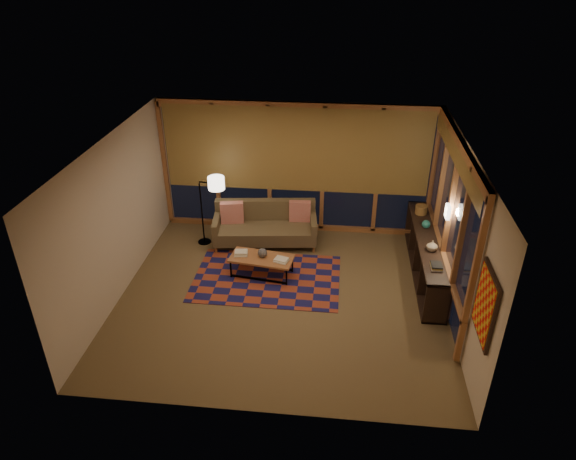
# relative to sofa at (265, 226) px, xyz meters

# --- Properties ---
(floor) EXTENTS (5.50, 5.00, 0.01)m
(floor) POSITION_rel_sofa_xyz_m (0.54, -1.73, -0.41)
(floor) COLOR olive
(floor) RESTS_ON ground
(ceiling) EXTENTS (5.50, 5.00, 0.01)m
(ceiling) POSITION_rel_sofa_xyz_m (0.54, -1.73, 2.29)
(ceiling) COLOR white
(ceiling) RESTS_ON walls
(walls) EXTENTS (5.51, 5.01, 2.70)m
(walls) POSITION_rel_sofa_xyz_m (0.54, -1.73, 0.94)
(walls) COLOR beige
(walls) RESTS_ON floor
(window_wall_back) EXTENTS (5.30, 0.16, 2.60)m
(window_wall_back) POSITION_rel_sofa_xyz_m (0.54, 0.70, 0.94)
(window_wall_back) COLOR #A66839
(window_wall_back) RESTS_ON walls
(window_wall_right) EXTENTS (0.16, 3.70, 2.60)m
(window_wall_right) POSITION_rel_sofa_xyz_m (3.22, -1.13, 0.94)
(window_wall_right) COLOR #A66839
(window_wall_right) RESTS_ON walls
(wall_art) EXTENTS (0.06, 0.74, 0.94)m
(wall_art) POSITION_rel_sofa_xyz_m (3.25, -3.58, 1.04)
(wall_art) COLOR red
(wall_art) RESTS_ON walls
(wall_sconce) EXTENTS (0.12, 0.18, 0.22)m
(wall_sconce) POSITION_rel_sofa_xyz_m (3.16, -1.28, 1.14)
(wall_sconce) COLOR white
(wall_sconce) RESTS_ON walls
(sofa) EXTENTS (2.08, 1.03, 0.82)m
(sofa) POSITION_rel_sofa_xyz_m (0.00, 0.00, 0.00)
(sofa) COLOR brown
(sofa) RESTS_ON floor
(pillow_left) EXTENTS (0.48, 0.23, 0.45)m
(pillow_left) POSITION_rel_sofa_xyz_m (-0.67, 0.08, 0.23)
(pillow_left) COLOR red
(pillow_left) RESTS_ON sofa
(pillow_right) EXTENTS (0.43, 0.17, 0.43)m
(pillow_right) POSITION_rel_sofa_xyz_m (0.66, 0.29, 0.21)
(pillow_right) COLOR red
(pillow_right) RESTS_ON sofa
(area_rug) EXTENTS (2.61, 1.75, 0.01)m
(area_rug) POSITION_rel_sofa_xyz_m (0.20, -1.22, -0.40)
(area_rug) COLOR #9C3D24
(area_rug) RESTS_ON floor
(coffee_table) EXTENTS (1.19, 0.67, 0.38)m
(coffee_table) POSITION_rel_sofa_xyz_m (0.10, -1.11, -0.22)
(coffee_table) COLOR #A66839
(coffee_table) RESTS_ON floor
(book_stack_a) EXTENTS (0.27, 0.22, 0.07)m
(book_stack_a) POSITION_rel_sofa_xyz_m (-0.28, -1.06, 0.00)
(book_stack_a) COLOR beige
(book_stack_a) RESTS_ON coffee_table
(book_stack_b) EXTENTS (0.31, 0.28, 0.05)m
(book_stack_b) POSITION_rel_sofa_xyz_m (0.46, -1.19, -0.01)
(book_stack_b) COLOR beige
(book_stack_b) RESTS_ON coffee_table
(ceramic_pot) EXTENTS (0.17, 0.17, 0.17)m
(ceramic_pot) POSITION_rel_sofa_xyz_m (0.11, -1.08, 0.05)
(ceramic_pot) COLOR black
(ceramic_pot) RESTS_ON coffee_table
(floor_lamp) EXTENTS (0.50, 0.34, 1.46)m
(floor_lamp) POSITION_rel_sofa_xyz_m (-1.24, -0.07, 0.32)
(floor_lamp) COLOR black
(floor_lamp) RESTS_ON floor
(bookshelf) EXTENTS (0.40, 2.96, 0.74)m
(bookshelf) POSITION_rel_sofa_xyz_m (3.03, -0.73, -0.04)
(bookshelf) COLOR #34251C
(bookshelf) RESTS_ON floor
(basket) EXTENTS (0.25, 0.25, 0.17)m
(basket) POSITION_rel_sofa_xyz_m (3.01, 0.22, 0.41)
(basket) COLOR brown
(basket) RESTS_ON bookshelf
(teal_bowl) EXTENTS (0.19, 0.19, 0.15)m
(teal_bowl) POSITION_rel_sofa_xyz_m (3.03, -0.36, 0.41)
(teal_bowl) COLOR #267568
(teal_bowl) RESTS_ON bookshelf
(vase) EXTENTS (0.20, 0.20, 0.19)m
(vase) POSITION_rel_sofa_xyz_m (3.03, -1.16, 0.43)
(vase) COLOR tan
(vase) RESTS_ON bookshelf
(shelf_book_stack) EXTENTS (0.19, 0.27, 0.08)m
(shelf_book_stack) POSITION_rel_sofa_xyz_m (3.03, -1.70, 0.37)
(shelf_book_stack) COLOR beige
(shelf_book_stack) RESTS_ON bookshelf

